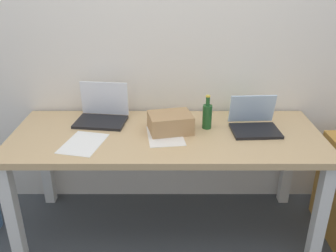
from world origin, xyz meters
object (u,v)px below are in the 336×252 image
(laptop_left, at_px, (104,113))
(coffee_mug, at_px, (240,110))
(beer_bottle, at_px, (209,116))
(laptop_right, at_px, (256,124))
(cardboard_box, at_px, (172,123))
(desk, at_px, (168,146))
(computer_mouse, at_px, (161,115))

(laptop_left, xyz_separation_m, coffee_mug, (0.91, 0.07, -0.01))
(laptop_left, height_order, beer_bottle, laptop_left)
(laptop_right, height_order, cardboard_box, laptop_right)
(beer_bottle, distance_m, coffee_mug, 0.30)
(desk, relative_size, cardboard_box, 7.37)
(cardboard_box, xyz_separation_m, coffee_mug, (0.46, 0.23, -0.01))
(desk, bearing_deg, computer_mouse, 100.64)
(laptop_right, relative_size, beer_bottle, 1.39)
(beer_bottle, height_order, computer_mouse, beer_bottle)
(desk, distance_m, cardboard_box, 0.15)
(computer_mouse, relative_size, cardboard_box, 0.39)
(desk, xyz_separation_m, cardboard_box, (0.02, 0.03, 0.15))
(desk, bearing_deg, cardboard_box, 55.73)
(laptop_left, height_order, coffee_mug, laptop_left)
(desk, height_order, beer_bottle, beer_bottle)
(computer_mouse, height_order, coffee_mug, coffee_mug)
(computer_mouse, xyz_separation_m, cardboard_box, (0.07, -0.22, 0.04))
(laptop_right, bearing_deg, beer_bottle, 174.46)
(beer_bottle, bearing_deg, computer_mouse, 150.63)
(laptop_left, xyz_separation_m, beer_bottle, (0.68, -0.11, 0.03))
(beer_bottle, relative_size, cardboard_box, 0.84)
(computer_mouse, distance_m, cardboard_box, 0.23)
(laptop_left, height_order, cardboard_box, laptop_left)
(desk, distance_m, laptop_right, 0.57)
(desk, height_order, cardboard_box, cardboard_box)
(beer_bottle, bearing_deg, coffee_mug, 38.81)
(desk, xyz_separation_m, computer_mouse, (-0.05, 0.25, 0.11))
(desk, bearing_deg, laptop_left, 155.21)
(cardboard_box, bearing_deg, desk, -124.27)
(coffee_mug, bearing_deg, cardboard_box, -153.11)
(cardboard_box, height_order, coffee_mug, cardboard_box)
(desk, height_order, coffee_mug, coffee_mug)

